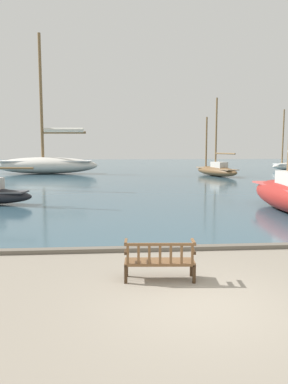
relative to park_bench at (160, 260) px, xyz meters
The scene contains 6 objects.
ground_plane 1.61m from the park_bench, 63.72° to the right, with size 160.00×160.00×0.00m, color gray.
harbor_water 42.62m from the park_bench, 89.08° to the left, with size 100.00×80.00×0.08m, color #385666.
quay_edge_kerb 2.59m from the park_bench, 74.52° to the left, with size 40.00×0.30×0.12m, color #675F54.
park_bench is the anchor object (origin of this frame).
sailboat_mid_starboard 35.13m from the park_bench, 104.01° to the left, with size 11.64×3.94×15.04m.
sailboat_distant_harbor 30.82m from the park_bench, 72.11° to the left, with size 3.67×7.09×7.89m.
Camera 1 is at (-1.71, -6.83, 3.04)m, focal length 35.00 mm.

